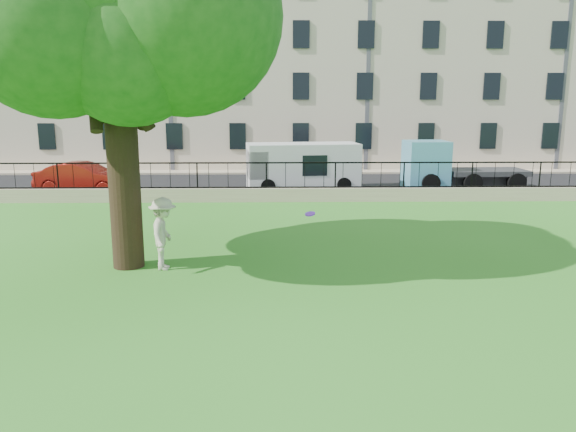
{
  "coord_description": "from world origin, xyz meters",
  "views": [
    {
      "loc": [
        0.44,
        -12.21,
        4.32
      ],
      "look_at": [
        0.76,
        3.5,
        1.09
      ],
      "focal_mm": 35.0,
      "sensor_mm": 36.0,
      "label": 1
    }
  ],
  "objects_px": {
    "white_van": "(303,167)",
    "blue_truck": "(463,165)",
    "man": "(163,234)",
    "frisbee": "(310,214)",
    "red_sedan": "(84,178)"
  },
  "relations": [
    {
      "from": "red_sedan",
      "to": "blue_truck",
      "type": "height_order",
      "value": "blue_truck"
    },
    {
      "from": "frisbee",
      "to": "white_van",
      "type": "relative_size",
      "value": 0.05
    },
    {
      "from": "man",
      "to": "white_van",
      "type": "relative_size",
      "value": 0.35
    },
    {
      "from": "man",
      "to": "red_sedan",
      "type": "bearing_deg",
      "value": 25.18
    },
    {
      "from": "frisbee",
      "to": "blue_truck",
      "type": "relative_size",
      "value": 0.05
    },
    {
      "from": "frisbee",
      "to": "red_sedan",
      "type": "relative_size",
      "value": 0.06
    },
    {
      "from": "frisbee",
      "to": "blue_truck",
      "type": "bearing_deg",
      "value": 58.02
    },
    {
      "from": "white_van",
      "to": "blue_truck",
      "type": "distance_m",
      "value": 7.95
    },
    {
      "from": "man",
      "to": "red_sedan",
      "type": "relative_size",
      "value": 0.43
    },
    {
      "from": "man",
      "to": "blue_truck",
      "type": "relative_size",
      "value": 0.33
    },
    {
      "from": "white_van",
      "to": "blue_truck",
      "type": "height_order",
      "value": "blue_truck"
    },
    {
      "from": "red_sedan",
      "to": "white_van",
      "type": "bearing_deg",
      "value": -76.72
    },
    {
      "from": "frisbee",
      "to": "red_sedan",
      "type": "bearing_deg",
      "value": 128.82
    },
    {
      "from": "man",
      "to": "frisbee",
      "type": "bearing_deg",
      "value": -91.61
    },
    {
      "from": "frisbee",
      "to": "red_sedan",
      "type": "distance_m",
      "value": 15.98
    }
  ]
}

